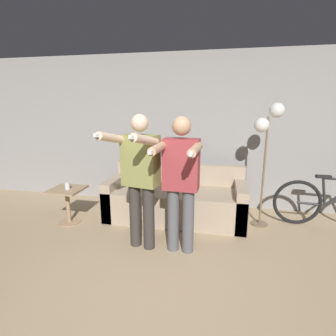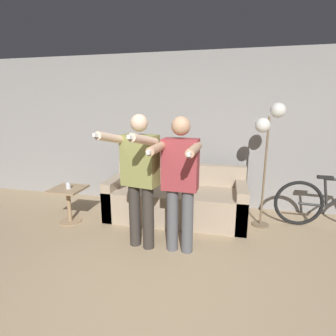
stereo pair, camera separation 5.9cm
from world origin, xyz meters
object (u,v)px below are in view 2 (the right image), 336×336
person_right (180,177)px  cup (68,186)px  floor_lamp (269,129)px  couch (176,201)px  cat (185,159)px  person_left (139,174)px  side_table (68,198)px  bicycle (336,205)px

person_right → cup: bearing=168.3°
floor_lamp → cup: 2.97m
couch → cat: size_ratio=4.28×
person_right → floor_lamp: (1.06, 0.97, 0.49)m
person_left → person_right: size_ratio=1.01×
cat → side_table: 1.90m
couch → cat: cat is taller
person_left → bicycle: bearing=34.8°
cat → bicycle: size_ratio=0.30×
person_left → side_table: bearing=172.0°
side_table → bicycle: bearing=9.5°
person_left → cup: (-1.26, 0.44, -0.36)m
couch → bicycle: (2.29, 0.13, 0.07)m
floor_lamp → bicycle: bearing=7.7°
person_right → bicycle: bearing=30.5°
floor_lamp → side_table: floor_lamp is taller
side_table → couch: bearing=18.3°
couch → side_table: 1.64m
person_left → person_right: (0.49, -0.00, -0.02)m
side_table → cup: (0.03, -0.02, 0.20)m
couch → bicycle: size_ratio=1.27×
cat → person_left: bearing=-104.8°
cup → bicycle: (3.81, 0.67, -0.23)m
floor_lamp → cup: floor_lamp is taller
cat → person_right: bearing=-83.8°
person_right → bicycle: person_right is taller
person_right → cat: person_right is taller
person_left → cat: (0.34, 1.30, -0.07)m
person_left → floor_lamp: (1.54, 0.97, 0.47)m
cat → cup: size_ratio=5.23×
cup → floor_lamp: bearing=10.7°
couch → person_right: person_right is taller
person_right → floor_lamp: size_ratio=0.91×
person_left → person_right: bearing=11.3°
floor_lamp → cup: bearing=-169.3°
floor_lamp → side_table: (-2.83, -0.51, -1.03)m
side_table → cat: bearing=27.3°
person_right → bicycle: (2.07, 1.10, -0.58)m
couch → cup: size_ratio=22.40×
person_left → side_table: 1.48m
bicycle → couch: bearing=-176.7°
person_right → cup: 1.83m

